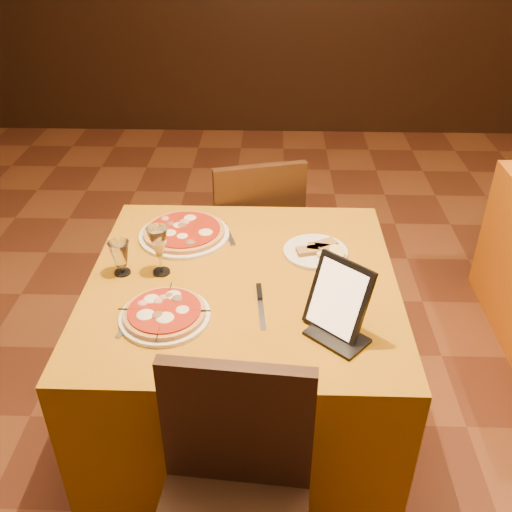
{
  "coord_description": "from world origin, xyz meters",
  "views": [
    {
      "loc": [
        -0.09,
        -1.67,
        1.92
      ],
      "look_at": [
        -0.14,
        -0.02,
        0.86
      ],
      "focal_mm": 40.0,
      "sensor_mm": 36.0,
      "label": 1
    }
  ],
  "objects_px": {
    "chair_main_far": "(251,234)",
    "wine_glass": "(159,250)",
    "pizza_far": "(184,233)",
    "pizza_near": "(165,314)",
    "main_table": "(243,357)",
    "tablet": "(338,298)",
    "water_glass": "(120,258)"
  },
  "relations": [
    {
      "from": "chair_main_far",
      "to": "wine_glass",
      "type": "xyz_separation_m",
      "value": [
        -0.29,
        -0.78,
        0.39
      ]
    },
    {
      "from": "pizza_far",
      "to": "wine_glass",
      "type": "height_order",
      "value": "wine_glass"
    },
    {
      "from": "pizza_near",
      "to": "chair_main_far",
      "type": "bearing_deg",
      "value": 77.12
    },
    {
      "from": "pizza_near",
      "to": "pizza_far",
      "type": "distance_m",
      "value": 0.52
    },
    {
      "from": "main_table",
      "to": "chair_main_far",
      "type": "distance_m",
      "value": 0.82
    },
    {
      "from": "pizza_near",
      "to": "wine_glass",
      "type": "bearing_deg",
      "value": 102.25
    },
    {
      "from": "chair_main_far",
      "to": "tablet",
      "type": "distance_m",
      "value": 1.19
    },
    {
      "from": "chair_main_far",
      "to": "pizza_near",
      "type": "bearing_deg",
      "value": 62.5
    },
    {
      "from": "main_table",
      "to": "pizza_far",
      "type": "relative_size",
      "value": 3.05
    },
    {
      "from": "pizza_far",
      "to": "main_table",
      "type": "bearing_deg",
      "value": -49.32
    },
    {
      "from": "main_table",
      "to": "pizza_near",
      "type": "distance_m",
      "value": 0.51
    },
    {
      "from": "tablet",
      "to": "pizza_far",
      "type": "bearing_deg",
      "value": 177.15
    },
    {
      "from": "main_table",
      "to": "chair_main_far",
      "type": "xyz_separation_m",
      "value": [
        0.0,
        0.81,
        0.08
      ]
    },
    {
      "from": "main_table",
      "to": "water_glass",
      "type": "relative_size",
      "value": 8.46
    },
    {
      "from": "tablet",
      "to": "main_table",
      "type": "bearing_deg",
      "value": -178.51
    },
    {
      "from": "chair_main_far",
      "to": "water_glass",
      "type": "bearing_deg",
      "value": 46.54
    },
    {
      "from": "chair_main_far",
      "to": "water_glass",
      "type": "xyz_separation_m",
      "value": [
        -0.44,
        -0.79,
        0.36
      ]
    },
    {
      "from": "wine_glass",
      "to": "tablet",
      "type": "xyz_separation_m",
      "value": [
        0.6,
        -0.29,
        0.03
      ]
    },
    {
      "from": "pizza_near",
      "to": "wine_glass",
      "type": "distance_m",
      "value": 0.28
    },
    {
      "from": "main_table",
      "to": "pizza_far",
      "type": "bearing_deg",
      "value": 130.68
    },
    {
      "from": "main_table",
      "to": "chair_main_far",
      "type": "height_order",
      "value": "chair_main_far"
    },
    {
      "from": "main_table",
      "to": "water_glass",
      "type": "xyz_separation_m",
      "value": [
        -0.44,
        0.02,
        0.44
      ]
    },
    {
      "from": "main_table",
      "to": "tablet",
      "type": "height_order",
      "value": "tablet"
    },
    {
      "from": "pizza_near",
      "to": "tablet",
      "type": "relative_size",
      "value": 1.21
    },
    {
      "from": "main_table",
      "to": "tablet",
      "type": "relative_size",
      "value": 4.51
    },
    {
      "from": "main_table",
      "to": "pizza_far",
      "type": "height_order",
      "value": "pizza_far"
    },
    {
      "from": "pizza_far",
      "to": "water_glass",
      "type": "relative_size",
      "value": 2.77
    },
    {
      "from": "water_glass",
      "to": "pizza_far",
      "type": "bearing_deg",
      "value": 54.58
    },
    {
      "from": "chair_main_far",
      "to": "wine_glass",
      "type": "relative_size",
      "value": 4.79
    },
    {
      "from": "pizza_far",
      "to": "pizza_near",
      "type": "bearing_deg",
      "value": -89.1
    },
    {
      "from": "chair_main_far",
      "to": "main_table",
      "type": "bearing_deg",
      "value": 75.38
    },
    {
      "from": "pizza_near",
      "to": "water_glass",
      "type": "distance_m",
      "value": 0.32
    }
  ]
}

